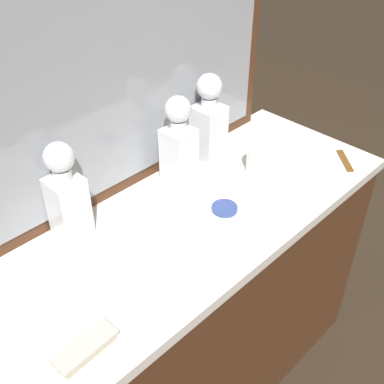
% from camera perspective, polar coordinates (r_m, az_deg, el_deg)
% --- Properties ---
extents(ground_plane, '(6.00, 6.00, 0.00)m').
position_cam_1_polar(ground_plane, '(1.98, 0.00, -21.28)').
color(ground_plane, '#2D2319').
extents(dresser, '(1.29, 0.51, 0.82)m').
position_cam_1_polar(dresser, '(1.64, 0.00, -13.73)').
color(dresser, '#472816').
rests_on(dresser, ground_plane).
extents(dresser_mirror, '(1.08, 0.03, 0.74)m').
position_cam_1_polar(dresser_mirror, '(1.32, -7.63, 14.60)').
color(dresser_mirror, '#472816').
rests_on(dresser_mirror, dresser).
extents(crystal_decanter_front, '(0.09, 0.09, 0.28)m').
position_cam_1_polar(crystal_decanter_front, '(1.27, -14.58, -0.83)').
color(crystal_decanter_front, white).
rests_on(crystal_decanter_front, dresser).
extents(crystal_decanter_rear, '(0.09, 0.09, 0.29)m').
position_cam_1_polar(crystal_decanter_rear, '(1.53, 1.98, 7.76)').
color(crystal_decanter_rear, white).
rests_on(crystal_decanter_rear, dresser).
extents(crystal_decanter_center, '(0.08, 0.08, 0.29)m').
position_cam_1_polar(crystal_decanter_center, '(1.41, -1.56, 4.93)').
color(crystal_decanter_center, white).
rests_on(crystal_decanter_center, dresser).
extents(crystal_tumbler_left, '(0.09, 0.09, 0.08)m').
position_cam_1_polar(crystal_tumbler_left, '(1.52, 8.10, 3.63)').
color(crystal_tumbler_left, white).
rests_on(crystal_tumbler_left, dresser).
extents(silver_brush_far_left, '(0.14, 0.06, 0.02)m').
position_cam_1_polar(silver_brush_far_left, '(1.06, -12.53, -17.60)').
color(silver_brush_far_left, '#B7A88C').
rests_on(silver_brush_far_left, dresser).
extents(porcelain_dish, '(0.07, 0.07, 0.01)m').
position_cam_1_polar(porcelain_dish, '(1.37, 3.87, -1.93)').
color(porcelain_dish, '#33478C').
rests_on(porcelain_dish, dresser).
extents(tortoiseshell_comb, '(0.10, 0.10, 0.01)m').
position_cam_1_polar(tortoiseshell_comb, '(1.65, 17.65, 3.56)').
color(tortoiseshell_comb, brown).
rests_on(tortoiseshell_comb, dresser).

